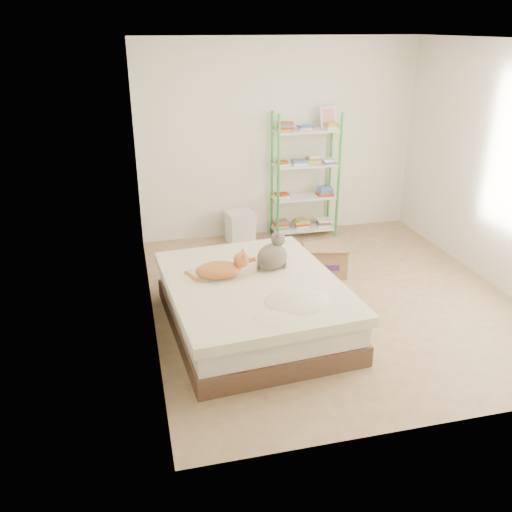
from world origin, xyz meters
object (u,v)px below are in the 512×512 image
object	(u,v)px
bed	(253,304)
cardboard_box	(324,261)
orange_cat	(218,268)
shelf_unit	(305,176)
grey_cat	(272,251)
white_bin	(240,227)

from	to	relation	value
bed	cardboard_box	size ratio (longest dim) A/B	3.78
orange_cat	shelf_unit	xyz separation A→B (m)	(1.58, 2.16, 0.24)
orange_cat	grey_cat	xyz separation A→B (m)	(0.55, 0.08, 0.09)
bed	shelf_unit	size ratio (longest dim) A/B	1.19
grey_cat	bed	bearing A→B (deg)	117.92
grey_cat	cardboard_box	distance (m)	1.26
bed	shelf_unit	world-z (taller)	shelf_unit
shelf_unit	white_bin	world-z (taller)	shelf_unit
shelf_unit	cardboard_box	xyz separation A→B (m)	(-0.18, -1.30, -0.67)
shelf_unit	cardboard_box	bearing A→B (deg)	-97.71
orange_cat	white_bin	bearing A→B (deg)	77.66
orange_cat	white_bin	world-z (taller)	orange_cat
bed	orange_cat	bearing A→B (deg)	150.92
orange_cat	shelf_unit	distance (m)	2.68
shelf_unit	orange_cat	bearing A→B (deg)	-126.19
orange_cat	cardboard_box	distance (m)	1.70
cardboard_box	white_bin	size ratio (longest dim) A/B	1.30
cardboard_box	white_bin	bearing A→B (deg)	132.50
orange_cat	grey_cat	distance (m)	0.56
bed	white_bin	size ratio (longest dim) A/B	4.90
cardboard_box	orange_cat	bearing A→B (deg)	-137.00
orange_cat	bed	bearing A→B (deg)	-19.47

